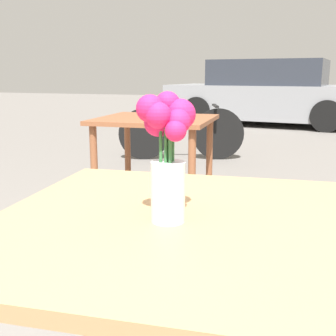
{
  "coord_description": "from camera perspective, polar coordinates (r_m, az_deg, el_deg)",
  "views": [
    {
      "loc": [
        0.26,
        -0.85,
        1.06
      ],
      "look_at": [
        -0.02,
        -0.03,
        0.87
      ],
      "focal_mm": 45.0,
      "sensor_mm": 36.0,
      "label": 1
    }
  ],
  "objects": [
    {
      "name": "table_front",
      "position": [
        0.99,
        2.05,
        -12.76
      ],
      "size": [
        0.93,
        0.91,
        0.75
      ],
      "color": "tan",
      "rests_on": "ground_plane"
    },
    {
      "name": "parked_car",
      "position": [
        9.46,
        13.39,
        9.7
      ],
      "size": [
        4.34,
        2.2,
        1.36
      ],
      "color": "gray",
      "rests_on": "ground_plane"
    },
    {
      "name": "flower_vase",
      "position": [
        0.89,
        -0.09,
        2.09
      ],
      "size": [
        0.11,
        0.12,
        0.28
      ],
      "color": "silver",
      "rests_on": "table_front"
    },
    {
      "name": "bicycle",
      "position": [
        5.33,
        1.84,
        4.79
      ],
      "size": [
        1.51,
        0.63,
        0.75
      ],
      "color": "black",
      "rests_on": "ground_plane"
    },
    {
      "name": "table_back",
      "position": [
        3.06,
        -1.7,
        4.57
      ],
      "size": [
        0.85,
        0.81,
        0.76
      ],
      "color": "brown",
      "rests_on": "ground_plane"
    }
  ]
}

